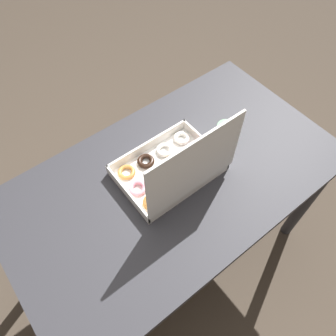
{
  "coord_description": "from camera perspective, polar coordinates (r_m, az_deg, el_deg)",
  "views": [
    {
      "loc": [
        0.42,
        0.51,
        1.78
      ],
      "look_at": [
        0.0,
        -0.03,
        0.77
      ],
      "focal_mm": 35.0,
      "sensor_mm": 36.0,
      "label": 1
    }
  ],
  "objects": [
    {
      "name": "dining_table",
      "position": [
        1.32,
        0.96,
        -4.08
      ],
      "size": [
        1.28,
        0.73,
        0.74
      ],
      "color": "#2D2D33",
      "rests_on": "ground_plane"
    },
    {
      "name": "coffee_mug",
      "position": [
        1.32,
        9.9,
        6.06
      ],
      "size": [
        0.07,
        0.07,
        0.08
      ],
      "color": "#4C8456",
      "rests_on": "dining_table"
    },
    {
      "name": "ground_plane",
      "position": [
        1.9,
        0.69,
        -13.82
      ],
      "size": [
        8.0,
        8.0,
        0.0
      ],
      "primitive_type": "plane",
      "color": "#42382D"
    },
    {
      "name": "donut_box",
      "position": [
        1.17,
        1.32,
        -0.35
      ],
      "size": [
        0.37,
        0.27,
        0.32
      ],
      "color": "white",
      "rests_on": "dining_table"
    }
  ]
}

